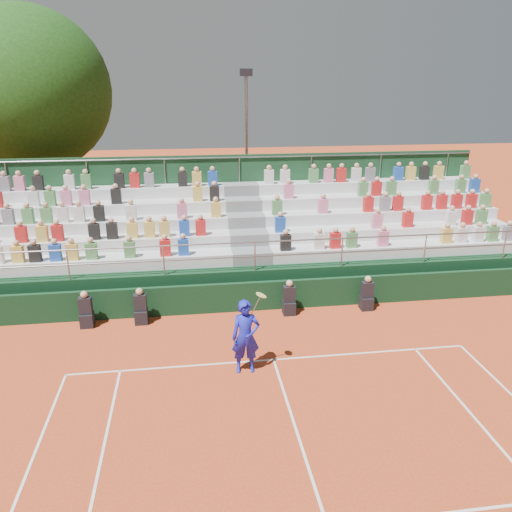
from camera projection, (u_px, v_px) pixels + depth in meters
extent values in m
plane|color=#C34620|center=(273.00, 360.00, 13.69)|extent=(90.00, 90.00, 0.00)
cube|color=white|center=(273.00, 360.00, 13.69)|extent=(11.00, 0.06, 0.01)
cube|color=white|center=(299.00, 438.00, 10.70)|extent=(0.06, 6.40, 0.01)
cube|color=black|center=(257.00, 296.00, 16.51)|extent=(20.00, 0.15, 1.00)
cube|color=black|center=(87.00, 320.00, 15.48)|extent=(0.40, 0.40, 0.44)
cube|color=black|center=(85.00, 306.00, 15.32)|extent=(0.38, 0.25, 0.55)
sphere|color=tan|center=(84.00, 294.00, 15.20)|extent=(0.22, 0.22, 0.22)
cube|color=black|center=(141.00, 317.00, 15.70)|extent=(0.40, 0.40, 0.44)
cube|color=black|center=(140.00, 303.00, 15.54)|extent=(0.38, 0.25, 0.55)
sphere|color=tan|center=(139.00, 291.00, 15.41)|extent=(0.22, 0.22, 0.22)
cube|color=black|center=(289.00, 308.00, 16.31)|extent=(0.40, 0.40, 0.44)
cube|color=black|center=(289.00, 294.00, 16.15)|extent=(0.38, 0.25, 0.55)
sphere|color=tan|center=(289.00, 283.00, 16.02)|extent=(0.22, 0.22, 0.22)
cube|color=black|center=(366.00, 303.00, 16.65)|extent=(0.40, 0.40, 0.44)
cube|color=black|center=(367.00, 290.00, 16.49)|extent=(0.38, 0.25, 0.55)
sphere|color=tan|center=(368.00, 279.00, 16.36)|extent=(0.22, 0.22, 0.22)
cube|color=black|center=(246.00, 261.00, 19.37)|extent=(20.00, 5.20, 1.20)
cube|color=silver|center=(95.00, 263.00, 16.84)|extent=(9.30, 0.85, 0.42)
cube|color=silver|center=(397.00, 249.00, 18.23)|extent=(9.30, 0.85, 0.42)
cube|color=slate|center=(252.00, 256.00, 17.54)|extent=(1.40, 0.85, 0.42)
cube|color=silver|center=(98.00, 244.00, 17.50)|extent=(9.30, 0.85, 0.42)
cube|color=silver|center=(389.00, 232.00, 18.88)|extent=(9.30, 0.85, 0.42)
cube|color=slate|center=(249.00, 237.00, 18.19)|extent=(1.40, 0.85, 0.42)
cube|color=silver|center=(100.00, 225.00, 18.15)|extent=(9.30, 0.85, 0.42)
cube|color=silver|center=(381.00, 215.00, 19.53)|extent=(9.30, 0.85, 0.42)
cube|color=slate|center=(246.00, 220.00, 18.84)|extent=(1.40, 0.85, 0.42)
cube|color=silver|center=(102.00, 209.00, 18.80)|extent=(9.30, 0.85, 0.42)
cube|color=silver|center=(374.00, 200.00, 20.19)|extent=(9.30, 0.85, 0.42)
cube|color=slate|center=(243.00, 204.00, 19.49)|extent=(1.40, 0.85, 0.42)
cube|color=silver|center=(105.00, 193.00, 19.46)|extent=(9.30, 0.85, 0.42)
cube|color=silver|center=(368.00, 185.00, 20.84)|extent=(9.30, 0.85, 0.42)
cube|color=slate|center=(241.00, 189.00, 20.15)|extent=(1.40, 0.85, 0.42)
cube|color=#184023|center=(240.00, 207.00, 20.94)|extent=(20.00, 0.12, 4.40)
cylinder|color=gray|center=(255.00, 242.00, 16.45)|extent=(20.00, 0.05, 0.05)
cylinder|color=gray|center=(239.00, 157.00, 20.14)|extent=(20.00, 0.05, 0.05)
cube|color=gold|center=(18.00, 254.00, 16.23)|extent=(0.36, 0.24, 0.56)
cube|color=black|center=(35.00, 253.00, 16.30)|extent=(0.36, 0.24, 0.56)
cube|color=#1E4CB2|center=(55.00, 252.00, 16.39)|extent=(0.36, 0.24, 0.56)
cube|color=gold|center=(72.00, 252.00, 16.46)|extent=(0.36, 0.24, 0.56)
cube|color=#4C8C4C|center=(91.00, 251.00, 16.53)|extent=(0.36, 0.24, 0.56)
cube|color=#4C8C4C|center=(130.00, 249.00, 16.70)|extent=(0.36, 0.24, 0.56)
cube|color=red|center=(165.00, 248.00, 16.85)|extent=(0.36, 0.24, 0.56)
cube|color=#1E4CB2|center=(183.00, 247.00, 16.93)|extent=(0.36, 0.24, 0.56)
cube|color=red|center=(21.00, 234.00, 16.88)|extent=(0.36, 0.24, 0.56)
cube|color=gold|center=(42.00, 233.00, 16.97)|extent=(0.36, 0.24, 0.56)
cube|color=red|center=(58.00, 233.00, 17.03)|extent=(0.36, 0.24, 0.56)
cube|color=black|center=(94.00, 231.00, 17.19)|extent=(0.36, 0.24, 0.56)
cube|color=black|center=(112.00, 231.00, 17.27)|extent=(0.36, 0.24, 0.56)
cube|color=gold|center=(132.00, 230.00, 17.35)|extent=(0.36, 0.24, 0.56)
cube|color=gold|center=(150.00, 229.00, 17.43)|extent=(0.36, 0.24, 0.56)
cube|color=gold|center=(164.00, 229.00, 17.50)|extent=(0.36, 0.24, 0.56)
cube|color=#1E4CB2|center=(184.00, 228.00, 17.59)|extent=(0.36, 0.24, 0.56)
cube|color=red|center=(201.00, 227.00, 17.66)|extent=(0.36, 0.24, 0.56)
cube|color=slate|center=(8.00, 216.00, 17.45)|extent=(0.36, 0.24, 0.56)
cube|color=#4C8C4C|center=(28.00, 216.00, 17.54)|extent=(0.36, 0.24, 0.56)
cube|color=#4C8C4C|center=(47.00, 215.00, 17.62)|extent=(0.36, 0.24, 0.56)
cube|color=silver|center=(63.00, 215.00, 17.69)|extent=(0.36, 0.24, 0.56)
cube|color=silver|center=(79.00, 214.00, 17.76)|extent=(0.36, 0.24, 0.56)
cube|color=black|center=(99.00, 213.00, 17.85)|extent=(0.36, 0.24, 0.56)
cube|color=silver|center=(131.00, 212.00, 18.00)|extent=(0.36, 0.24, 0.56)
cube|color=pink|center=(182.00, 211.00, 18.23)|extent=(0.36, 0.24, 0.56)
cube|color=gold|center=(216.00, 209.00, 18.39)|extent=(0.36, 0.24, 0.56)
cube|color=silver|center=(34.00, 199.00, 18.19)|extent=(0.36, 0.24, 0.56)
cube|color=#4C8C4C|center=(50.00, 198.00, 18.27)|extent=(0.36, 0.24, 0.56)
cube|color=pink|center=(66.00, 198.00, 18.34)|extent=(0.36, 0.24, 0.56)
cube|color=pink|center=(85.00, 197.00, 18.43)|extent=(0.36, 0.24, 0.56)
cube|color=black|center=(116.00, 196.00, 18.57)|extent=(0.36, 0.24, 0.56)
cube|color=gold|center=(198.00, 194.00, 18.96)|extent=(0.36, 0.24, 0.56)
cube|color=black|center=(214.00, 193.00, 19.05)|extent=(0.36, 0.24, 0.56)
cube|color=slate|center=(5.00, 184.00, 18.69)|extent=(0.36, 0.24, 0.56)
cube|color=pink|center=(20.00, 183.00, 18.76)|extent=(0.36, 0.24, 0.56)
cube|color=black|center=(38.00, 183.00, 18.85)|extent=(0.36, 0.24, 0.56)
cube|color=silver|center=(70.00, 182.00, 18.99)|extent=(0.36, 0.24, 0.56)
cube|color=#4C8C4C|center=(86.00, 182.00, 19.07)|extent=(0.36, 0.24, 0.56)
cube|color=black|center=(119.00, 181.00, 19.23)|extent=(0.36, 0.24, 0.56)
cube|color=red|center=(135.00, 180.00, 19.31)|extent=(0.36, 0.24, 0.56)
cube|color=slate|center=(149.00, 180.00, 19.38)|extent=(0.36, 0.24, 0.56)
cube|color=black|center=(183.00, 179.00, 19.55)|extent=(0.36, 0.24, 0.56)
cube|color=gold|center=(197.00, 179.00, 19.62)|extent=(0.36, 0.24, 0.56)
cube|color=#1E4CB2|center=(213.00, 178.00, 19.70)|extent=(0.36, 0.24, 0.56)
cube|color=black|center=(286.00, 243.00, 17.38)|extent=(0.36, 0.24, 0.56)
cube|color=silver|center=(319.00, 241.00, 17.54)|extent=(0.36, 0.24, 0.56)
cube|color=red|center=(335.00, 240.00, 17.61)|extent=(0.36, 0.24, 0.56)
cube|color=#4C8C4C|center=(352.00, 240.00, 17.69)|extent=(0.36, 0.24, 0.56)
cube|color=pink|center=(383.00, 238.00, 17.84)|extent=(0.36, 0.24, 0.56)
cube|color=gold|center=(446.00, 236.00, 18.16)|extent=(0.36, 0.24, 0.56)
cube|color=silver|center=(461.00, 235.00, 18.23)|extent=(0.36, 0.24, 0.56)
cube|color=silver|center=(478.00, 234.00, 18.32)|extent=(0.36, 0.24, 0.56)
cube|color=#4C8C4C|center=(492.00, 234.00, 18.39)|extent=(0.36, 0.24, 0.56)
cube|color=slate|center=(508.00, 233.00, 18.47)|extent=(0.36, 0.24, 0.56)
cube|color=#1E4CB2|center=(280.00, 224.00, 18.03)|extent=(0.36, 0.24, 0.56)
cube|color=pink|center=(377.00, 221.00, 18.50)|extent=(0.36, 0.24, 0.56)
cube|color=red|center=(408.00, 219.00, 18.66)|extent=(0.36, 0.24, 0.56)
cube|color=silver|center=(451.00, 218.00, 18.88)|extent=(0.36, 0.24, 0.56)
cube|color=red|center=(467.00, 217.00, 18.97)|extent=(0.36, 0.24, 0.56)
cube|color=#4C8C4C|center=(481.00, 217.00, 19.04)|extent=(0.36, 0.24, 0.56)
cube|color=#4C8C4C|center=(277.00, 207.00, 18.69)|extent=(0.36, 0.24, 0.56)
cube|color=pink|center=(323.00, 206.00, 18.92)|extent=(0.36, 0.24, 0.56)
cube|color=red|center=(368.00, 204.00, 19.15)|extent=(0.36, 0.24, 0.56)
cube|color=slate|center=(385.00, 204.00, 19.24)|extent=(0.36, 0.24, 0.56)
cube|color=red|center=(398.00, 203.00, 19.30)|extent=(0.36, 0.24, 0.56)
cube|color=red|center=(427.00, 202.00, 19.46)|extent=(0.36, 0.24, 0.56)
cube|color=red|center=(442.00, 202.00, 19.54)|extent=(0.36, 0.24, 0.56)
cube|color=red|center=(457.00, 201.00, 19.62)|extent=(0.36, 0.24, 0.56)
cube|color=red|center=(471.00, 201.00, 19.70)|extent=(0.36, 0.24, 0.56)
cube|color=#4C8C4C|center=(485.00, 200.00, 19.78)|extent=(0.36, 0.24, 0.56)
cube|color=pink|center=(289.00, 191.00, 19.42)|extent=(0.36, 0.24, 0.56)
cube|color=#4C8C4C|center=(363.00, 189.00, 19.81)|extent=(0.36, 0.24, 0.56)
cube|color=red|center=(376.00, 189.00, 19.88)|extent=(0.36, 0.24, 0.56)
cube|color=#4C8C4C|center=(391.00, 188.00, 19.96)|extent=(0.36, 0.24, 0.56)
cube|color=#4C8C4C|center=(433.00, 187.00, 20.19)|extent=(0.36, 0.24, 0.56)
cube|color=#4C8C4C|center=(460.00, 186.00, 20.35)|extent=(0.36, 0.24, 0.56)
cube|color=#1E4CB2|center=(474.00, 186.00, 20.43)|extent=(0.36, 0.24, 0.56)
cube|color=silver|center=(269.00, 177.00, 19.99)|extent=(0.36, 0.24, 0.56)
cube|color=silver|center=(285.00, 176.00, 20.08)|extent=(0.36, 0.24, 0.56)
cube|color=#4C8C4C|center=(313.00, 176.00, 20.23)|extent=(0.36, 0.24, 0.56)
cube|color=pink|center=(329.00, 175.00, 20.31)|extent=(0.36, 0.24, 0.56)
cube|color=red|center=(341.00, 175.00, 20.38)|extent=(0.36, 0.24, 0.56)
cube|color=silver|center=(356.00, 175.00, 20.46)|extent=(0.36, 0.24, 0.56)
cube|color=slate|center=(370.00, 174.00, 20.54)|extent=(0.36, 0.24, 0.56)
cube|color=#1E4CB2|center=(398.00, 174.00, 20.69)|extent=(0.36, 0.24, 0.56)
cube|color=gold|center=(411.00, 173.00, 20.77)|extent=(0.36, 0.24, 0.56)
cube|color=black|center=(424.00, 173.00, 20.84)|extent=(0.36, 0.24, 0.56)
cube|color=gold|center=(438.00, 173.00, 20.92)|extent=(0.36, 0.24, 0.56)
cube|color=#4C8C4C|center=(465.00, 172.00, 21.08)|extent=(0.36, 0.24, 0.56)
imported|color=#1920BB|center=(246.00, 337.00, 12.86)|extent=(0.74, 0.49, 2.01)
cylinder|color=gray|center=(255.00, 306.00, 12.61)|extent=(0.26, 0.03, 0.51)
cylinder|color=#E5D866|center=(261.00, 295.00, 12.53)|extent=(0.26, 0.28, 0.14)
cylinder|color=#392114|center=(45.00, 197.00, 23.81)|extent=(0.50, 0.50, 3.97)
sphere|color=#14380F|center=(30.00, 90.00, 22.19)|extent=(7.14, 7.14, 7.14)
cylinder|color=gray|center=(247.00, 154.00, 25.24)|extent=(0.16, 0.16, 7.41)
cube|color=black|center=(246.00, 72.00, 23.94)|extent=(0.60, 0.25, 0.35)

